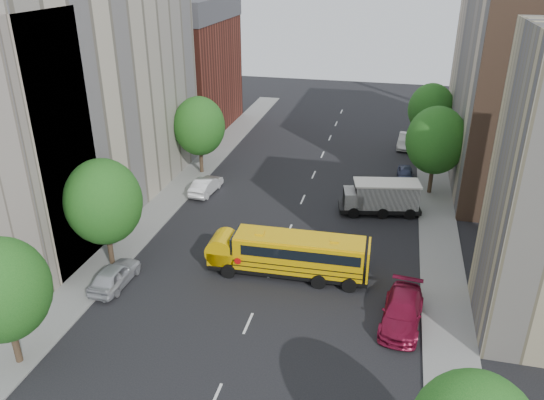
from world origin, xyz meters
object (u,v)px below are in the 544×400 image
(street_tree_0, at_px, (2,290))
(street_tree_2, at_px, (199,126))
(street_tree_4, at_px, (436,140))
(school_bus, at_px, (288,253))
(street_tree_1, at_px, (103,202))
(parked_car_4, at_px, (405,174))
(safari_truck, at_px, (381,197))
(parked_car_1, at_px, (206,185))
(parked_car_0, at_px, (115,275))
(parked_car_3, at_px, (402,312))
(street_tree_5, at_px, (431,109))
(parked_car_5, at_px, (406,141))

(street_tree_0, distance_m, street_tree_2, 28.00)
(street_tree_4, height_order, school_bus, street_tree_4)
(street_tree_1, distance_m, street_tree_4, 28.43)
(street_tree_2, height_order, parked_car_4, street_tree_2)
(street_tree_0, xyz_separation_m, safari_truck, (17.78, 22.77, -3.13))
(street_tree_2, distance_m, parked_car_1, 6.51)
(street_tree_0, xyz_separation_m, parked_car_0, (1.40, 7.87, -3.87))
(safari_truck, bearing_deg, street_tree_0, -138.63)
(street_tree_0, bearing_deg, street_tree_4, 51.84)
(street_tree_2, relative_size, parked_car_4, 2.04)
(street_tree_2, bearing_deg, school_bus, -53.16)
(parked_car_0, bearing_deg, street_tree_1, -55.52)
(street_tree_2, height_order, safari_truck, street_tree_2)
(street_tree_2, relative_size, parked_car_3, 1.40)
(school_bus, relative_size, safari_truck, 1.54)
(parked_car_3, bearing_deg, street_tree_1, -179.49)
(parked_car_0, bearing_deg, street_tree_2, -84.85)
(street_tree_4, xyz_separation_m, street_tree_5, (-0.00, 12.00, -0.37))
(street_tree_0, xyz_separation_m, street_tree_2, (0.00, 28.00, 0.19))
(safari_truck, relative_size, parked_car_3, 1.27)
(street_tree_4, height_order, parked_car_4, street_tree_4)
(street_tree_5, height_order, parked_car_0, street_tree_5)
(street_tree_0, relative_size, parked_car_4, 1.96)
(street_tree_4, xyz_separation_m, safari_truck, (-4.22, -5.23, -3.57))
(parked_car_1, bearing_deg, street_tree_4, -162.32)
(parked_car_3, xyz_separation_m, parked_car_5, (0.00, 32.47, -0.02))
(school_bus, bearing_deg, street_tree_2, 125.43)
(school_bus, bearing_deg, parked_car_1, 129.35)
(parked_car_0, distance_m, parked_car_5, 37.59)
(parked_car_1, distance_m, parked_car_3, 23.33)
(school_bus, xyz_separation_m, parked_car_0, (-10.75, -3.91, -0.92))
(safari_truck, relative_size, parked_car_5, 1.49)
(safari_truck, height_order, parked_car_4, safari_truck)
(street_tree_2, bearing_deg, parked_car_0, -86.02)
(street_tree_1, relative_size, parked_car_5, 1.68)
(parked_car_0, distance_m, parked_car_3, 18.40)
(street_tree_2, height_order, parked_car_1, street_tree_2)
(street_tree_0, xyz_separation_m, school_bus, (12.15, 11.78, -2.95))
(parked_car_1, bearing_deg, safari_truck, -177.67)
(parked_car_5, bearing_deg, street_tree_2, -141.99)
(street_tree_2, xyz_separation_m, street_tree_5, (22.00, 12.00, -0.12))
(street_tree_0, relative_size, parked_car_3, 1.34)
(parked_car_5, bearing_deg, street_tree_4, -74.68)
(street_tree_4, relative_size, parked_car_5, 1.72)
(street_tree_2, relative_size, safari_truck, 1.10)
(street_tree_0, relative_size, parked_car_0, 1.64)
(street_tree_2, relative_size, parked_car_0, 1.70)
(parked_car_1, bearing_deg, street_tree_0, 89.47)
(street_tree_1, xyz_separation_m, safari_truck, (17.78, 12.77, -3.44))
(street_tree_1, distance_m, parked_car_5, 36.72)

